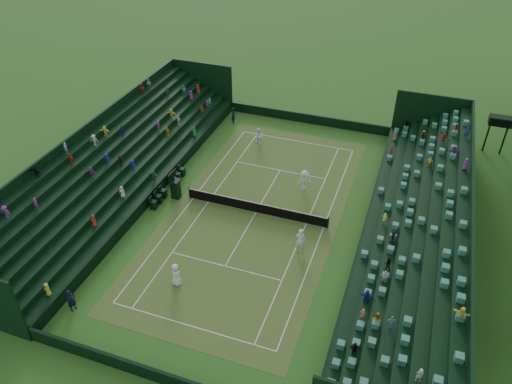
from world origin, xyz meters
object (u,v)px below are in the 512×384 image
(tennis_net, at_px, (256,207))
(player_far_west, at_px, (259,136))
(player_near_east, at_px, (300,240))
(player_far_east, at_px, (304,180))
(umpire_chair, at_px, (175,186))
(player_near_west, at_px, (176,275))

(tennis_net, xyz_separation_m, player_far_west, (-3.28, 10.05, 0.35))
(player_near_east, xyz_separation_m, player_far_east, (-1.73, 7.56, -0.12))
(umpire_chair, relative_size, player_far_east, 1.41)
(player_near_west, xyz_separation_m, player_near_east, (6.84, 5.87, 0.14))
(umpire_chair, height_order, player_far_east, umpire_chair)
(player_far_west, bearing_deg, player_near_east, -40.47)
(tennis_net, relative_size, umpire_chair, 4.60)
(player_far_west, bearing_deg, tennis_net, -52.74)
(player_near_east, height_order, player_far_west, player_near_east)
(player_near_east, relative_size, player_far_west, 1.16)
(tennis_net, bearing_deg, player_far_west, 108.08)
(tennis_net, height_order, umpire_chair, umpire_chair)
(player_far_east, bearing_deg, player_near_west, -141.00)
(player_near_west, relative_size, player_near_east, 0.86)
(tennis_net, bearing_deg, umpire_chair, -177.63)
(tennis_net, distance_m, player_far_west, 10.58)
(player_near_west, relative_size, player_far_west, 1.00)
(tennis_net, relative_size, player_near_west, 6.68)
(player_near_west, bearing_deg, umpire_chair, -37.84)
(player_near_west, bearing_deg, player_far_east, -85.87)
(player_near_east, bearing_deg, tennis_net, -47.50)
(player_near_east, relative_size, player_far_east, 1.13)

